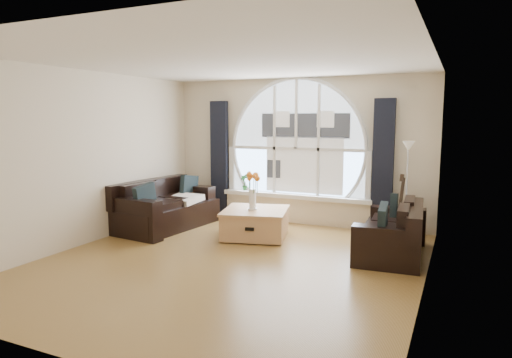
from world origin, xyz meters
The scene contains 21 objects.
ground centered at (0.00, 0.00, 0.00)m, with size 5.00×5.50×0.01m, color brown.
ceiling centered at (0.00, 0.00, 2.70)m, with size 5.00×5.50×0.01m, color silver.
wall_back centered at (0.00, 2.75, 1.35)m, with size 5.00×0.01×2.70m, color beige.
wall_front centered at (0.00, -2.75, 1.35)m, with size 5.00×0.01×2.70m, color beige.
wall_left centered at (-2.50, 0.00, 1.35)m, with size 0.01×5.50×2.70m, color beige.
wall_right centered at (2.50, 0.00, 1.35)m, with size 0.01×5.50×2.70m, color beige.
attic_slope centered at (2.20, 0.00, 2.35)m, with size 0.92×5.50×0.72m, color silver.
arched_window centered at (0.00, 2.72, 1.62)m, with size 2.60×0.06×2.15m, color silver.
window_sill centered at (0.00, 2.65, 0.51)m, with size 2.90×0.22×0.08m, color white.
window_frame centered at (0.00, 2.69, 1.62)m, with size 2.76×0.08×2.15m, color white.
neighbor_house centered at (0.15, 2.71, 1.50)m, with size 1.70×0.02×1.50m, color silver.
curtain_left centered at (-1.60, 2.63, 1.15)m, with size 0.35×0.12×2.30m, color black.
curtain_right centered at (1.60, 2.63, 1.15)m, with size 0.35×0.12×2.30m, color black.
sofa_left centered at (-1.97, 1.32, 0.40)m, with size 0.96×1.92×0.86m, color black.
sofa_right centered at (1.96, 1.33, 0.40)m, with size 0.82×1.65×0.73m, color black.
coffee_chest centered at (-0.24, 1.40, 0.25)m, with size 1.03×1.03×0.51m, color tan.
throw_blanket centered at (-1.74, 1.55, 0.50)m, with size 0.55×0.55×0.10m, color silver.
vase_flowers centered at (-0.27, 1.35, 0.86)m, with size 0.24×0.24×0.70m, color white.
floor_lamp centered at (2.03, 2.37, 0.80)m, with size 0.24×0.24×1.60m, color #B2B2B2.
guitar centered at (1.95, 2.48, 0.53)m, with size 0.36×0.24×1.06m, color brown.
potted_plant centered at (-1.06, 2.65, 0.71)m, with size 0.17×0.12×0.32m, color #1E6023.
Camera 1 is at (2.83, -5.25, 1.97)m, focal length 31.64 mm.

